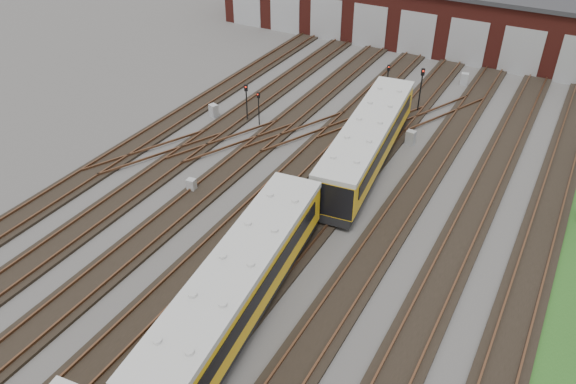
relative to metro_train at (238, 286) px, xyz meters
The scene contains 13 objects.
ground 5.05m from the metro_train, 115.50° to the left, with size 120.00×120.00×0.00m, color #423F3D.
track_network 5.57m from the metro_train, 114.39° to the left, with size 30.40×70.00×0.33m.
maintenance_shed 44.23m from the metro_train, 92.60° to the left, with size 51.00×12.50×6.35m.
metro_train is the anchor object (origin of this frame).
signal_mast_0 20.85m from the metro_train, 121.63° to the left, with size 0.30×0.29×3.17m.
signal_mast_1 20.28m from the metro_train, 118.95° to the left, with size 0.23×0.22×2.76m.
signal_mast_2 28.08m from the metro_train, 96.25° to the left, with size 0.28×0.27×2.76m.
signal_mast_3 26.03m from the metro_train, 89.06° to the left, with size 0.33×0.31×3.80m.
relay_cabinet_0 11.69m from the metro_train, 138.94° to the left, with size 0.55×0.46×0.91m, color #9C9FA1.
relay_cabinet_1 22.03m from the metro_train, 128.76° to the left, with size 0.64×0.53×1.07m, color #9C9FA1.
relay_cabinet_2 4.89m from the metro_train, 120.31° to the left, with size 0.58×0.48×0.97m, color #9C9FA1.
relay_cabinet_3 33.59m from the metro_train, 86.10° to the left, with size 0.65×0.54×1.08m, color #9C9FA1.
relay_cabinet_4 20.72m from the metro_train, 85.43° to the left, with size 0.64×0.54×1.07m, color #9C9FA1.
Camera 1 is at (13.56, -20.04, 20.70)m, focal length 35.00 mm.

